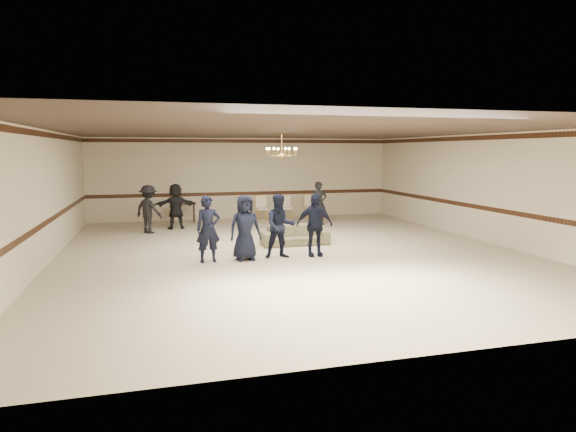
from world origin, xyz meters
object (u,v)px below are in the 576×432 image
(chandelier, at_px, (282,144))
(adult_right, at_px, (319,203))
(boy_d, at_px, (314,225))
(adult_mid, at_px, (176,206))
(settee, at_px, (295,235))
(boy_b, at_px, (245,228))
(adult_left, at_px, (149,209))
(banquet_chair_right, at_px, (311,207))
(boy_c, at_px, (280,226))
(console_table, at_px, (183,213))
(banquet_chair_left, at_px, (262,208))
(boy_a, at_px, (208,229))
(banquet_chair_mid, at_px, (287,208))

(chandelier, xyz_separation_m, adult_right, (2.30, 3.47, -2.08))
(boy_d, xyz_separation_m, adult_mid, (-3.24, 5.52, -0.02))
(settee, height_order, adult_mid, adult_mid)
(boy_b, bearing_deg, adult_right, 46.88)
(adult_left, relative_size, banquet_chair_right, 1.71)
(boy_b, distance_m, boy_c, 0.90)
(boy_b, relative_size, console_table, 1.85)
(adult_left, bearing_deg, boy_d, 172.37)
(adult_mid, height_order, banquet_chair_right, adult_mid)
(banquet_chair_left, bearing_deg, boy_a, -109.91)
(chandelier, bearing_deg, boy_c, -105.70)
(boy_c, bearing_deg, console_table, 108.15)
(settee, xyz_separation_m, banquet_chair_mid, (1.16, 5.23, 0.18))
(chandelier, distance_m, console_table, 6.45)
(boy_a, height_order, boy_d, same)
(boy_c, relative_size, adult_mid, 1.02)
(boy_d, bearing_deg, boy_b, -177.14)
(console_table, bearing_deg, boy_a, -86.20)
(boy_b, relative_size, boy_d, 1.00)
(console_table, bearing_deg, boy_b, -78.96)
(boy_c, distance_m, adult_mid, 5.99)
(boy_b, bearing_deg, banquet_chair_mid, 59.56)
(banquet_chair_right, xyz_separation_m, console_table, (-5.00, 0.20, -0.09))
(banquet_chair_right, bearing_deg, adult_mid, -161.70)
(boy_c, distance_m, banquet_chair_mid, 7.15)
(boy_c, xyz_separation_m, banquet_chair_right, (3.00, 6.86, -0.35))
(boy_a, bearing_deg, banquet_chair_right, 49.13)
(boy_c, xyz_separation_m, adult_mid, (-2.34, 5.52, -0.02))
(adult_mid, bearing_deg, boy_a, 89.49)
(boy_a, xyz_separation_m, boy_c, (1.80, 0.00, 0.00))
(boy_b, xyz_separation_m, boy_d, (1.80, 0.00, 0.00))
(adult_left, bearing_deg, banquet_chair_mid, -117.03)
(settee, relative_size, banquet_chair_mid, 2.10)
(boy_d, relative_size, banquet_chair_mid, 1.75)
(adult_right, bearing_deg, boy_a, -130.25)
(boy_b, height_order, adult_mid, boy_b)
(chandelier, xyz_separation_m, boy_b, (-1.36, -1.64, -2.06))
(boy_a, distance_m, settee, 3.15)
(settee, distance_m, adult_mid, 5.05)
(boy_c, bearing_deg, adult_left, 126.24)
(boy_a, xyz_separation_m, banquet_chair_left, (2.80, 6.86, -0.35))
(banquet_chair_left, bearing_deg, boy_d, -88.53)
(console_table, bearing_deg, boy_c, -72.00)
(boy_d, height_order, banquet_chair_right, boy_d)
(chandelier, bearing_deg, adult_left, 139.38)
(adult_right, xyz_separation_m, banquet_chair_right, (0.24, 1.74, -0.33))
(boy_c, xyz_separation_m, console_table, (-2.00, 7.06, -0.44))
(boy_c, xyz_separation_m, boy_d, (0.90, 0.00, 0.00))
(adult_left, bearing_deg, adult_mid, -100.44)
(boy_a, xyz_separation_m, settee, (2.64, 1.63, -0.53))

